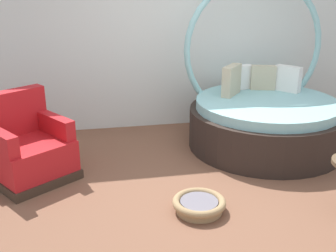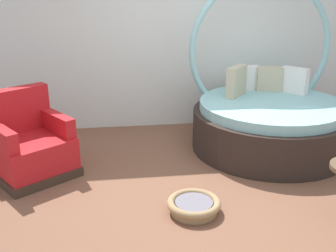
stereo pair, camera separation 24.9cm
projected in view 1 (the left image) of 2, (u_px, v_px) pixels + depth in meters
The scene contains 5 objects.
ground_plane at pixel (206, 187), 4.41m from camera, with size 8.00×8.00×0.02m, color brown.
back_wall at pixel (169, 24), 5.81m from camera, with size 8.00×0.12×2.94m, color silver.
round_daybed at pixel (264, 114), 5.37m from camera, with size 1.96×1.96×2.16m.
red_armchair at pixel (27, 149), 4.50m from camera, with size 1.11×1.11×0.94m.
pet_basket at pixel (199, 204), 3.91m from camera, with size 0.51×0.51×0.13m.
Camera 1 is at (-1.14, -3.77, 2.11)m, focal length 44.22 mm.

